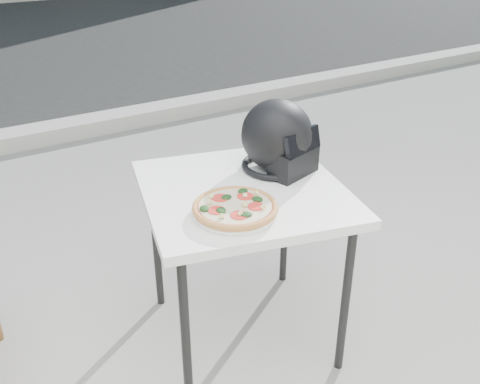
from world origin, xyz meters
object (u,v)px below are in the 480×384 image
helmet (279,140)px  cafe_table_main (243,203)px  pizza (235,207)px  plate (235,213)px

helmet → cafe_table_main: bearing=-176.9°
cafe_table_main → pizza: bearing=-130.0°
cafe_table_main → pizza: 0.22m
pizza → helmet: size_ratio=1.06×
plate → helmet: bearing=33.9°
cafe_table_main → plate: plate is taller
helmet → plate: bearing=-162.0°
plate → helmet: helmet is taller
plate → pizza: bearing=92.6°
pizza → plate: bearing=-87.4°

